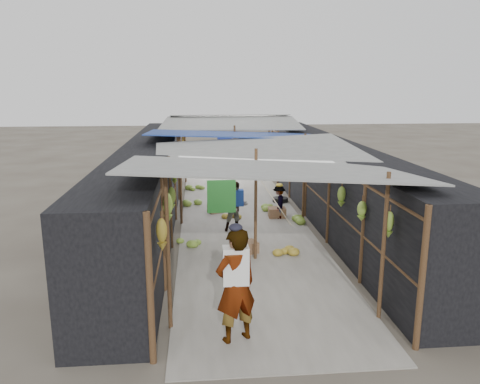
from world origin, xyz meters
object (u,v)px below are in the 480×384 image
object	(u,v)px
shopper_blue	(236,207)
vendor_seated	(279,202)
vendor_elderly	(236,286)
black_basin	(280,200)
crate_near	(247,248)

from	to	relation	value
shopper_blue	vendor_seated	size ratio (longest dim) A/B	1.35
vendor_elderly	shopper_blue	distance (m)	5.74
vendor_elderly	black_basin	bearing A→B (deg)	-128.41
crate_near	vendor_elderly	world-z (taller)	vendor_elderly
black_basin	shopper_blue	xyz separation A→B (m)	(-1.79, -3.08, 0.62)
vendor_seated	crate_near	bearing A→B (deg)	-12.50
crate_near	vendor_elderly	size ratio (longest dim) A/B	0.26
crate_near	vendor_seated	size ratio (longest dim) A/B	0.47
crate_near	vendor_seated	distance (m)	3.18
black_basin	shopper_blue	distance (m)	3.62
vendor_elderly	vendor_seated	world-z (taller)	vendor_elderly
crate_near	vendor_elderly	bearing A→B (deg)	-119.28
crate_near	black_basin	size ratio (longest dim) A/B	0.90
crate_near	shopper_blue	bearing A→B (deg)	72.70
shopper_blue	vendor_elderly	bearing A→B (deg)	-109.93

